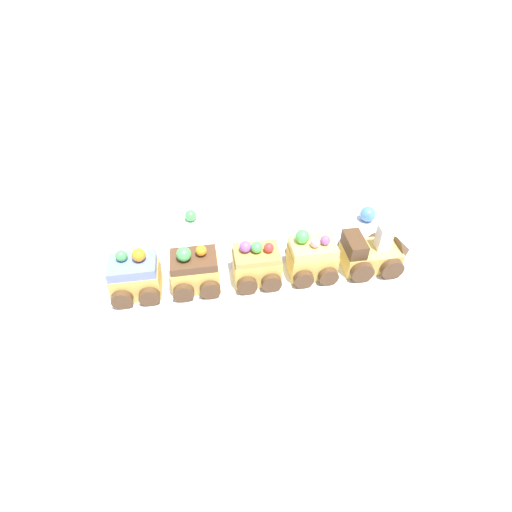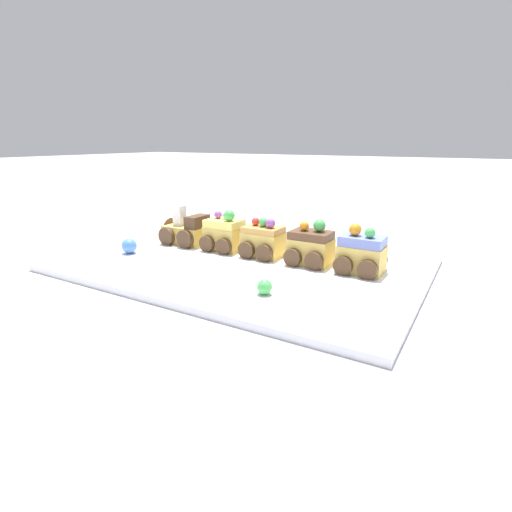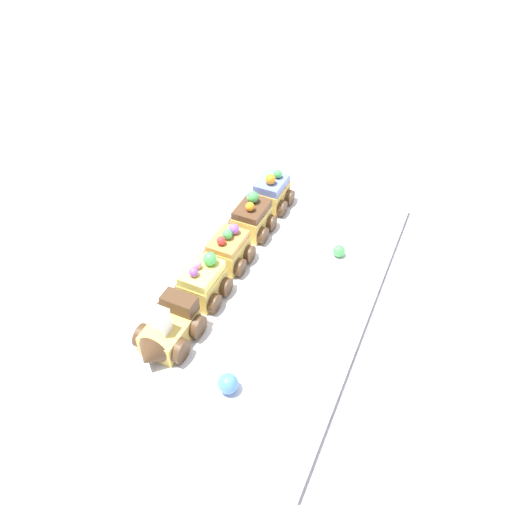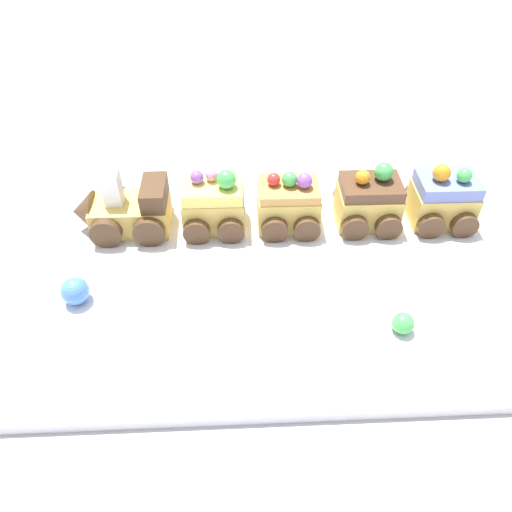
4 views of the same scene
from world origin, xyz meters
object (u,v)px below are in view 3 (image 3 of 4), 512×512
object	(u,v)px
cake_car_chocolate	(252,219)
cake_car_blueberry	(272,193)
cake_car_caramel	(228,251)
gumball_blue	(228,384)
cake_train_locomotive	(167,332)
gumball_green	(339,251)
cake_car_lemon	(203,283)

from	to	relation	value
cake_car_chocolate	cake_car_blueberry	world-z (taller)	same
cake_car_caramel	gumball_blue	world-z (taller)	cake_car_caramel
cake_car_caramel	cake_car_chocolate	size ratio (longest dim) A/B	0.92
cake_train_locomotive	cake_car_blueberry	size ratio (longest dim) A/B	1.41
cake_car_caramel	cake_car_chocolate	distance (m)	0.10
cake_car_blueberry	gumball_blue	distance (m)	0.43
gumball_blue	cake_car_caramel	bearing A→B (deg)	-153.17
cake_train_locomotive	cake_car_chocolate	bearing A→B (deg)	-179.97
cake_train_locomotive	gumball_blue	distance (m)	0.12
cake_train_locomotive	gumball_blue	bearing A→B (deg)	73.73
gumball_blue	cake_train_locomotive	bearing A→B (deg)	-106.68
gumball_green	cake_car_chocolate	bearing A→B (deg)	-89.43
cake_car_lemon	cake_car_caramel	xyz separation A→B (m)	(-0.09, 0.00, -0.00)
cake_car_lemon	cake_car_chocolate	bearing A→B (deg)	-179.92
cake_car_blueberry	cake_train_locomotive	bearing A→B (deg)	-0.03
cake_car_lemon	gumball_green	xyz separation A→B (m)	(-0.18, 0.17, -0.02)
cake_train_locomotive	cake_car_blueberry	world-z (taller)	cake_car_blueberry
gumball_green	gumball_blue	distance (m)	0.33
cake_car_blueberry	gumball_green	size ratio (longest dim) A/B	3.66
gumball_blue	cake_car_lemon	bearing A→B (deg)	-140.47
cake_car_chocolate	gumball_blue	world-z (taller)	cake_car_chocolate
cake_car_chocolate	gumball_blue	xyz separation A→B (m)	(0.32, 0.11, -0.01)
cake_train_locomotive	cake_car_lemon	distance (m)	0.11
gumball_blue	cake_car_blueberry	bearing A→B (deg)	-164.55
cake_train_locomotive	cake_car_caramel	xyz separation A→B (m)	(-0.19, 0.00, 0.00)
gumball_green	cake_car_blueberry	bearing A→B (deg)	-117.53
cake_car_lemon	cake_car_blueberry	distance (m)	0.27
cake_train_locomotive	cake_car_blueberry	distance (m)	0.38
cake_train_locomotive	cake_car_caramel	bearing A→B (deg)	179.99
cake_car_lemon	cake_car_caramel	world-z (taller)	cake_car_lemon
cake_car_caramel	cake_car_chocolate	xyz separation A→B (m)	(-0.10, 0.00, 0.00)
cake_car_lemon	gumball_green	distance (m)	0.25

